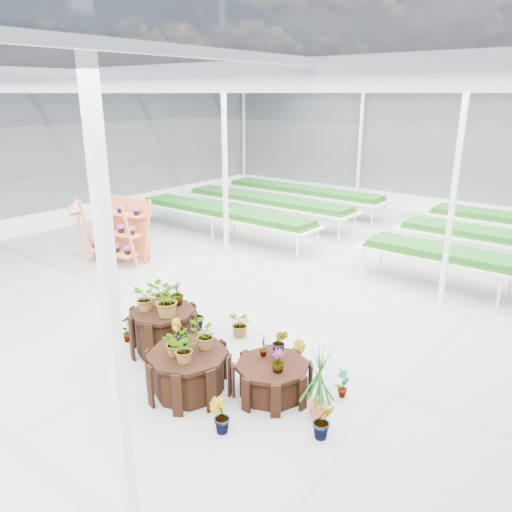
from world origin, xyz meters
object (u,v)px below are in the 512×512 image
Objects in this scene: plinth_tall at (164,331)px; plinth_mid at (189,372)px; plinth_low at (272,379)px; shelf_rack at (117,231)px; bird_table at (79,227)px.

plinth_tall reaches higher than plinth_mid.
plinth_tall is at bearing -177.40° from plinth_low.
plinth_low is at bearing 2.60° from plinth_tall.
plinth_mid is at bearing -37.24° from shelf_rack.
bird_table is at bearing -175.15° from shelf_rack.
plinth_low is 8.28m from bird_table.
shelf_rack reaches higher than plinth_low.
bird_table is at bearing 158.13° from plinth_mid.
bird_table is at bearing 165.23° from plinth_low.
shelf_rack is 1.28m from bird_table.
plinth_low is at bearing -8.05° from bird_table.
plinth_tall is at bearing 153.43° from plinth_mid.
bird_table is (-7.99, 2.11, 0.53)m from plinth_low.
shelf_rack is (-6.75, 2.41, 0.57)m from plinth_low.
plinth_low is at bearing 34.99° from plinth_mid.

